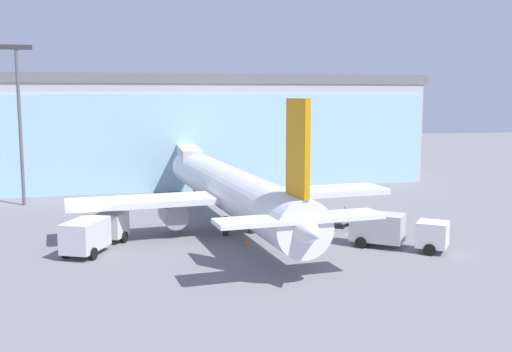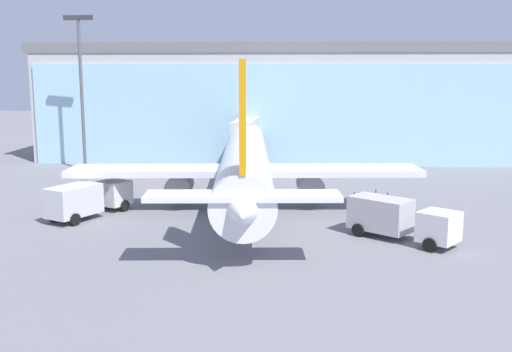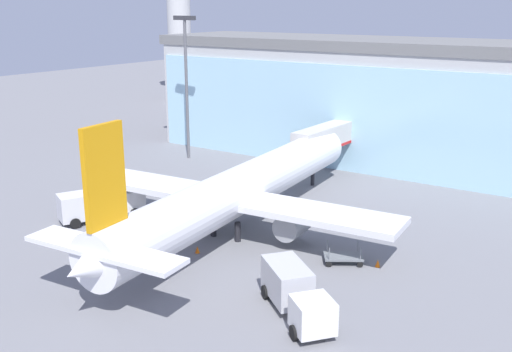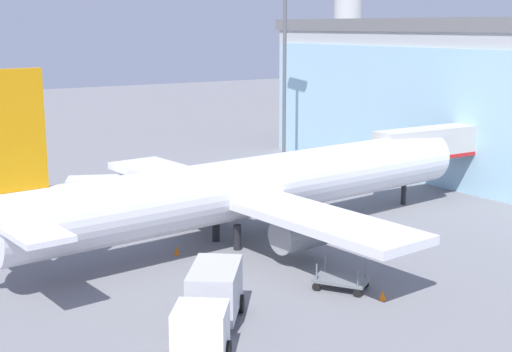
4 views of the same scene
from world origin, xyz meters
name	(u,v)px [view 4 (image 4 of 4)]	position (x,y,z in m)	size (l,w,h in m)	color
ground	(190,253)	(0.00, 0.00, 0.00)	(240.00, 240.00, 0.00)	slate
jet_bridge	(446,143)	(-2.53, 24.46, 4.41)	(2.25, 13.65, 5.78)	beige
apron_light_mast	(285,62)	(-20.55, 20.79, 10.21)	(3.20, 0.40, 17.01)	#59595E
airplane	(253,187)	(-0.47, 4.85, 3.48)	(28.45, 38.40, 11.65)	silver
catering_truck	(114,193)	(-11.96, -0.34, 1.47)	(5.01, 7.56, 2.65)	silver
fuel_truck	(211,301)	(10.85, -4.30, 1.47)	(7.17, 6.13, 2.65)	silver
baggage_cart	(341,280)	(9.76, 4.09, 0.50)	(3.21, 2.91, 1.50)	slate
safety_cone_nose	(177,250)	(-0.14, -0.79, 0.28)	(0.36, 0.36, 0.55)	orange
safety_cone_wingtip	(383,295)	(12.09, 4.95, 0.28)	(0.36, 0.36, 0.55)	orange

